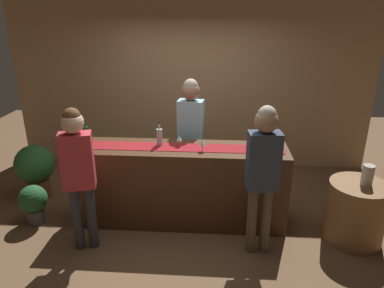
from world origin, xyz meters
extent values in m
plane|color=brown|center=(0.00, 0.00, 0.00)|extent=(10.00, 10.00, 0.00)
cube|color=tan|center=(0.00, 1.90, 1.45)|extent=(6.00, 0.12, 2.90)
cube|color=#472B19|center=(0.00, 0.00, 0.51)|extent=(2.65, 0.60, 1.03)
cube|color=maroon|center=(0.00, 0.00, 1.03)|extent=(2.51, 0.28, 0.01)
cylinder|color=#B2C6C1|center=(-0.26, 0.06, 1.13)|extent=(0.07, 0.07, 0.21)
cylinder|color=#B2C6C1|center=(-0.26, 0.06, 1.28)|extent=(0.03, 0.03, 0.08)
cylinder|color=black|center=(-0.26, 0.06, 1.32)|extent=(0.03, 0.03, 0.02)
cylinder|color=#194723|center=(-1.19, 0.09, 1.13)|extent=(0.07, 0.07, 0.21)
cylinder|color=#194723|center=(-1.19, 0.09, 1.28)|extent=(0.03, 0.03, 0.08)
cylinder|color=black|center=(-1.19, 0.09, 1.32)|extent=(0.03, 0.03, 0.02)
cylinder|color=silver|center=(0.28, -0.11, 1.03)|extent=(0.06, 0.06, 0.00)
cylinder|color=silver|center=(0.28, -0.11, 1.07)|extent=(0.01, 0.01, 0.08)
cone|color=silver|center=(0.28, -0.11, 1.14)|extent=(0.07, 0.07, 0.06)
cylinder|color=silver|center=(-0.01, 0.03, 1.03)|extent=(0.06, 0.06, 0.00)
cylinder|color=silver|center=(-0.01, 0.03, 1.07)|extent=(0.01, 0.01, 0.08)
cone|color=silver|center=(-0.01, 0.03, 1.14)|extent=(0.07, 0.07, 0.06)
cylinder|color=silver|center=(0.90, 0.07, 1.03)|extent=(0.06, 0.06, 0.00)
cylinder|color=silver|center=(0.90, 0.07, 1.07)|extent=(0.01, 0.01, 0.08)
cone|color=silver|center=(0.90, 0.07, 1.14)|extent=(0.07, 0.07, 0.06)
cylinder|color=#26262B|center=(0.17, 0.57, 0.41)|extent=(0.11, 0.11, 0.82)
cylinder|color=#26262B|center=(0.01, 0.59, 0.41)|extent=(0.11, 0.11, 0.82)
cube|color=#99D1E0|center=(0.09, 0.58, 1.15)|extent=(0.37, 0.25, 0.65)
sphere|color=#9E7051|center=(0.09, 0.58, 1.60)|extent=(0.25, 0.25, 0.25)
sphere|color=#AD9E8E|center=(0.09, 0.58, 1.67)|extent=(0.19, 0.19, 0.19)
cylinder|color=brown|center=(0.86, -0.59, 0.40)|extent=(0.11, 0.11, 0.81)
cylinder|color=brown|center=(1.02, -0.57, 0.40)|extent=(0.11, 0.11, 0.81)
cube|color=#2D384C|center=(0.94, -0.58, 1.13)|extent=(0.36, 0.24, 0.64)
sphere|color=#9E7051|center=(0.94, -0.58, 1.57)|extent=(0.24, 0.24, 0.24)
sphere|color=#AD9E8E|center=(0.94, -0.58, 1.63)|extent=(0.19, 0.19, 0.19)
cylinder|color=#33333D|center=(-1.11, -0.66, 0.39)|extent=(0.11, 0.11, 0.79)
cylinder|color=#33333D|center=(-0.96, -0.62, 0.39)|extent=(0.11, 0.11, 0.79)
cube|color=#B7333D|center=(-1.03, -0.64, 1.10)|extent=(0.38, 0.28, 0.62)
sphere|color=#DBAD89|center=(-1.03, -0.64, 1.53)|extent=(0.24, 0.24, 0.24)
sphere|color=brown|center=(-1.03, -0.64, 1.59)|extent=(0.18, 0.18, 0.18)
cylinder|color=brown|center=(2.11, -0.27, 0.37)|extent=(0.68, 0.68, 0.74)
cylinder|color=#B7B2A8|center=(2.16, -0.27, 0.86)|extent=(0.13, 0.13, 0.24)
cylinder|color=brown|center=(-2.15, 0.46, 0.15)|extent=(0.34, 0.34, 0.30)
sphere|color=#2D6633|center=(-2.15, 0.46, 0.53)|extent=(0.55, 0.55, 0.55)
cylinder|color=#4C4C51|center=(-1.88, -0.19, 0.10)|extent=(0.22, 0.22, 0.19)
sphere|color=#23562D|center=(-1.88, -0.19, 0.34)|extent=(0.36, 0.36, 0.36)
camera|label=1|loc=(0.44, -4.05, 2.65)|focal=33.50mm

